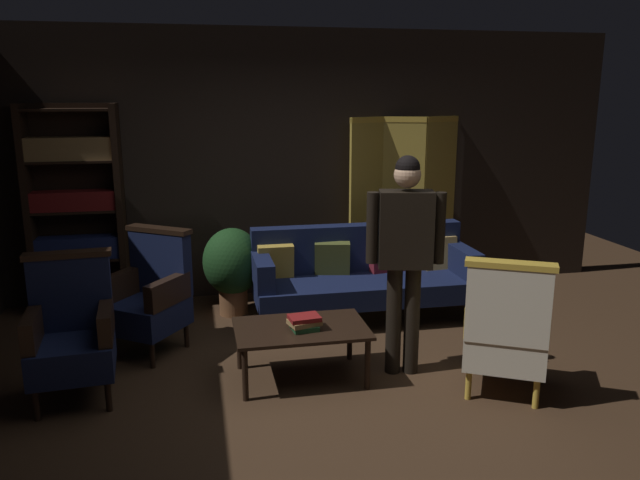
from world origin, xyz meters
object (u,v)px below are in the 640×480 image
Objects in this scene: folding_screen at (403,201)px; velvet_couch at (362,272)px; book_red_leather at (304,318)px; armchair_wing_right at (72,332)px; potted_plant at (232,265)px; book_green_cloth at (304,327)px; book_tan_leather at (304,322)px; armchair_wing_left at (150,295)px; bookshelf at (76,205)px; armchair_gilt_accent at (506,330)px; coffee_table at (301,333)px; standing_figure at (405,245)px.

velvet_couch is at bearing -129.58° from folding_screen.
velvet_couch reaches higher than book_red_leather.
armchair_wing_right is (-2.45, -1.19, 0.03)m from velvet_couch.
armchair_wing_right reaches higher than book_red_leather.
armchair_wing_right is 1.20× the size of potted_plant.
velvet_couch reaches higher than book_green_cloth.
book_green_cloth is at bearing 0.00° from book_tan_leather.
armchair_wing_left is at bearing 143.94° from book_red_leather.
bookshelf is 1.50m from armchair_wing_left.
armchair_gilt_accent and armchair_wing_left have the same top height.
bookshelf is at bearing 133.26° from book_green_cloth.
potted_plant is at bearing -165.60° from folding_screen.
velvet_couch is at bearing 25.79° from armchair_wing_right.
coffee_table is at bearing -75.11° from potted_plant.
folding_screen is at bearing 71.55° from standing_figure.
armchair_wing_right is (-3.04, 0.57, 0.00)m from armchair_gilt_accent.
folding_screen reaches higher than standing_figure.
velvet_couch is at bearing 89.10° from standing_figure.
armchair_wing_left is (-2.64, -1.25, -0.50)m from folding_screen.
velvet_couch is at bearing 12.51° from armchair_wing_left.
folding_screen reaches higher than armchair_wing_right.
coffee_table is at bearing -123.48° from velvet_couch.
book_red_leather is (0.43, -1.61, 0.01)m from potted_plant.
book_tan_leather reaches higher than book_green_cloth.
armchair_gilt_accent is (-0.09, -2.58, -0.50)m from folding_screen.
bookshelf is at bearing 97.26° from armchair_wing_right.
folding_screen is 1.83× the size of armchair_gilt_accent.
armchair_wing_left is 1.44m from book_tan_leather.
folding_screen is at bearing 32.62° from armchair_wing_right.
bookshelf reaches higher than book_tan_leather.
bookshelf is at bearing 133.26° from book_red_leather.
velvet_couch is 9.41× the size of book_tan_leather.
coffee_table is at bearing 106.79° from book_red_leather.
armchair_gilt_accent and armchair_wing_right have the same top height.
book_red_leather is at bearing -75.05° from potted_plant.
armchair_gilt_accent reaches higher than potted_plant.
armchair_wing_left is 1.44m from book_green_cloth.
armchair_gilt_accent is 0.61× the size of standing_figure.
standing_figure is 0.95m from book_tan_leather.
book_red_leather reaches higher than coffee_table.
folding_screen reaches higher than potted_plant.
book_green_cloth is (1.66, -0.10, -0.05)m from armchair_wing_right.
standing_figure is at bearing 1.21° from book_tan_leather.
bookshelf is 1.97× the size of armchair_gilt_accent.
velvet_couch is 2.04× the size of armchair_wing_left.
armchair_gilt_accent is at bearing -92.06° from folding_screen.
potted_plant is at bearing -15.52° from bookshelf.
coffee_table is at bearing 106.79° from book_tan_leather.
velvet_couch is 2.73m from armchair_wing_right.
velvet_couch is 11.25× the size of book_green_cloth.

